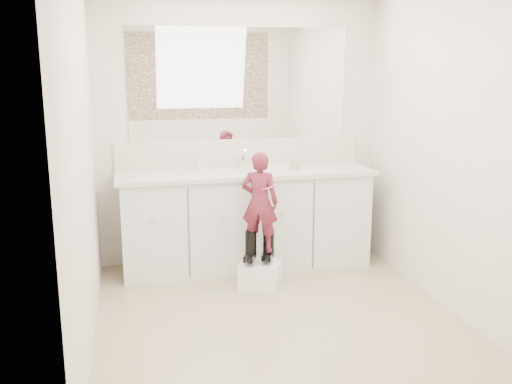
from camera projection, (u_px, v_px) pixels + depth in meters
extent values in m
plane|color=#968562|center=(281.00, 323.00, 4.09)|extent=(3.00, 3.00, 0.00)
plane|color=beige|center=(240.00, 132.00, 5.26)|extent=(2.60, 0.00, 2.60)
plane|color=beige|center=(378.00, 213.00, 2.40)|extent=(2.60, 0.00, 2.60)
plane|color=beige|center=(82.00, 165.00, 3.55)|extent=(0.00, 3.00, 3.00)
plane|color=beige|center=(456.00, 151.00, 4.11)|extent=(0.00, 3.00, 3.00)
cube|color=silver|center=(246.00, 221.00, 5.17)|extent=(2.20, 0.55, 0.85)
cube|color=beige|center=(246.00, 173.00, 5.06)|extent=(2.28, 0.58, 0.04)
cube|color=beige|center=(240.00, 152.00, 5.29)|extent=(2.28, 0.03, 0.25)
cube|color=white|center=(240.00, 84.00, 5.15)|extent=(2.00, 0.02, 1.00)
cube|color=#472819|center=(382.00, 105.00, 2.32)|extent=(2.00, 0.01, 1.20)
cylinder|color=silver|center=(243.00, 162.00, 5.20)|extent=(0.08, 0.08, 0.10)
imported|color=beige|center=(295.00, 164.00, 5.13)|extent=(0.12, 0.12, 0.09)
imported|color=white|center=(203.00, 162.00, 5.01)|extent=(0.10, 0.10, 0.18)
cube|color=white|center=(260.00, 275.00, 4.74)|extent=(0.41, 0.38, 0.21)
imported|color=#A4324B|center=(260.00, 202.00, 4.62)|extent=(0.36, 0.31, 0.83)
cylinder|color=#D65388|center=(271.00, 187.00, 4.53)|extent=(0.13, 0.07, 0.06)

